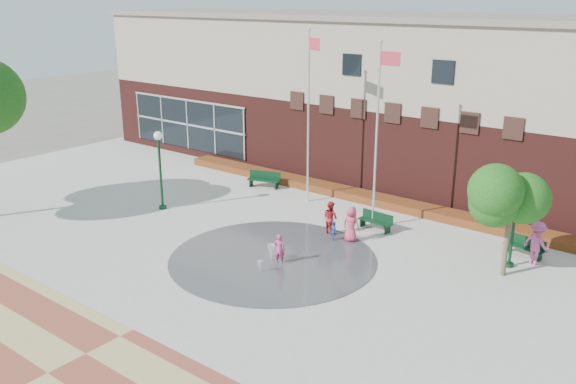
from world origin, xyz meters
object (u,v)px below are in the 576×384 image
Objects in this scene: bench_left at (264,183)px; flagpole_left at (309,108)px; child_splash at (279,249)px; flagpole_right at (378,127)px.

flagpole_left is at bearing -26.62° from bench_left.
child_splash is (6.99, -7.28, 0.34)m from bench_left.
flagpole_right is 9.18m from bench_left.
flagpole_left is 1.04× the size of flagpole_right.
flagpole_right reaches higher than child_splash.
flagpole_right is at bearing -118.00° from child_splash.
child_splash is at bearing -65.52° from bench_left.
flagpole_right is at bearing 9.63° from flagpole_left.
flagpole_left is 4.68m from flagpole_right.
bench_left is at bearing -164.09° from flagpole_left.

